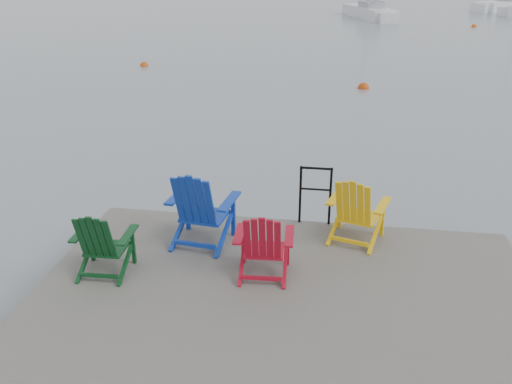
# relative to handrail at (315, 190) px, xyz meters

# --- Properties ---
(ground) EXTENTS (400.00, 400.00, 0.00)m
(ground) POSITION_rel_handrail_xyz_m (-0.25, -2.45, -1.04)
(ground) COLOR slate
(ground) RESTS_ON ground
(dock) EXTENTS (6.00, 5.00, 1.40)m
(dock) POSITION_rel_handrail_xyz_m (-0.25, -2.45, -0.69)
(dock) COLOR #33302D
(dock) RESTS_ON ground
(handrail) EXTENTS (0.48, 0.04, 0.90)m
(handrail) POSITION_rel_handrail_xyz_m (0.00, 0.00, 0.00)
(handrail) COLOR black
(handrail) RESTS_ON dock
(chair_green) EXTENTS (0.73, 0.68, 0.90)m
(chair_green) POSITION_rel_handrail_xyz_m (-2.52, -1.83, -0.09)
(chair_green) COLOR #0A3817
(chair_green) RESTS_ON dock
(chair_blue) EXTENTS (0.96, 0.90, 1.11)m
(chair_blue) POSITION_rel_handrail_xyz_m (-1.51, -0.88, 0.02)
(chair_blue) COLOR #0F329F
(chair_blue) RESTS_ON dock
(chair_red) EXTENTS (0.76, 0.71, 0.92)m
(chair_red) POSITION_rel_handrail_xyz_m (-0.54, -1.58, -0.08)
(chair_red) COLOR #A00B1E
(chair_red) RESTS_ON dock
(chair_yellow) EXTENTS (0.92, 0.88, 0.99)m
(chair_yellow) POSITION_rel_handrail_xyz_m (0.59, -0.47, -0.04)
(chair_yellow) COLOR #ECB50D
(chair_yellow) RESTS_ON dock
(sailboat_near) EXTENTS (4.10, 7.50, 10.19)m
(sailboat_near) POSITION_rel_handrail_xyz_m (2.13, 36.95, -0.69)
(sailboat_near) COLOR silver
(sailboat_near) RESTS_ON ground
(buoy_a) EXTENTS (0.40, 0.40, 0.40)m
(buoy_a) POSITION_rel_handrail_xyz_m (1.08, 11.82, -1.04)
(buoy_a) COLOR #BA3C0A
(buoy_a) RESTS_ON ground
(buoy_b) EXTENTS (0.36, 0.36, 0.36)m
(buoy_b) POSITION_rel_handrail_xyz_m (-7.97, 14.78, -1.04)
(buoy_b) COLOR #BC460B
(buoy_b) RESTS_ON ground
(buoy_d) EXTENTS (0.36, 0.36, 0.36)m
(buoy_d) POSITION_rel_handrail_xyz_m (8.87, 31.99, -1.04)
(buoy_d) COLOR #D9500C
(buoy_d) RESTS_ON ground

